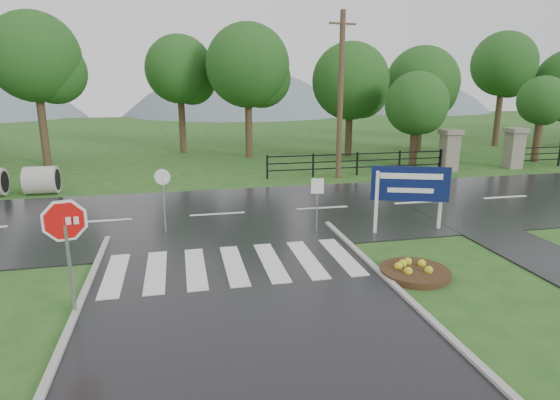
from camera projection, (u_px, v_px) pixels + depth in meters
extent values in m
plane|color=#27531B|center=(271.00, 383.00, 7.63)|extent=(120.00, 120.00, 0.00)
cube|color=black|center=(218.00, 215.00, 17.09)|extent=(90.00, 8.00, 0.04)
cube|color=#242427|center=(539.00, 255.00, 13.17)|extent=(2.20, 11.00, 0.04)
cube|color=silver|center=(115.00, 275.00, 11.72)|extent=(0.50, 2.80, 0.02)
cube|color=silver|center=(156.00, 271.00, 11.93)|extent=(0.50, 2.80, 0.02)
cube|color=silver|center=(196.00, 268.00, 12.14)|extent=(0.50, 2.80, 0.02)
cube|color=silver|center=(234.00, 265.00, 12.34)|extent=(0.50, 2.80, 0.02)
cube|color=silver|center=(271.00, 262.00, 12.55)|extent=(0.50, 2.80, 0.02)
cube|color=silver|center=(307.00, 259.00, 12.76)|extent=(0.50, 2.80, 0.02)
cube|color=silver|center=(342.00, 256.00, 12.96)|extent=(0.50, 2.80, 0.02)
cube|color=gray|center=(449.00, 153.00, 25.21)|extent=(0.80, 0.80, 2.00)
cube|color=#6B6659|center=(451.00, 132.00, 24.93)|extent=(1.00, 1.00, 0.24)
cube|color=gray|center=(514.00, 150.00, 26.04)|extent=(0.80, 0.80, 2.00)
cube|color=#6B6659|center=(516.00, 130.00, 25.76)|extent=(1.00, 1.00, 0.24)
cube|color=black|center=(357.00, 167.00, 24.27)|extent=(9.50, 0.05, 0.05)
cube|color=black|center=(357.00, 161.00, 24.18)|extent=(9.50, 0.05, 0.05)
cube|color=black|center=(358.00, 154.00, 24.10)|extent=(9.50, 0.05, 0.05)
cube|color=black|center=(267.00, 167.00, 23.24)|extent=(0.08, 0.08, 1.20)
cube|color=black|center=(440.00, 160.00, 25.20)|extent=(0.08, 0.08, 1.20)
cube|color=black|center=(521.00, 157.00, 26.24)|extent=(0.08, 0.08, 1.20)
sphere|color=slate|center=(241.00, 222.00, 75.08)|extent=(48.00, 48.00, 48.00)
sphere|color=slate|center=(404.00, 187.00, 79.80)|extent=(36.00, 36.00, 36.00)
cylinder|color=#9E9B93|center=(42.00, 180.00, 20.20)|extent=(1.30, 1.20, 1.20)
cube|color=#939399|center=(71.00, 272.00, 9.58)|extent=(0.06, 0.06, 1.97)
cylinder|color=white|center=(65.00, 221.00, 9.32)|extent=(1.16, 0.29, 1.19)
cylinder|color=red|center=(64.00, 221.00, 9.31)|extent=(1.01, 0.26, 1.03)
cube|color=silver|center=(376.00, 203.00, 14.78)|extent=(0.13, 0.13, 2.05)
cube|color=silver|center=(441.00, 199.00, 15.25)|extent=(0.13, 0.13, 2.05)
cube|color=#0B1547|center=(410.00, 184.00, 14.87)|extent=(2.34, 0.87, 1.13)
cube|color=white|center=(411.00, 176.00, 14.78)|extent=(1.84, 0.65, 0.18)
cube|color=white|center=(410.00, 190.00, 14.89)|extent=(1.36, 0.48, 0.15)
cylinder|color=#332111|center=(415.00, 273.00, 11.78)|extent=(1.74, 1.74, 0.17)
cube|color=#939399|center=(317.00, 208.00, 14.94)|extent=(0.04, 0.04, 1.69)
cube|color=white|center=(317.00, 186.00, 14.74)|extent=(0.39, 0.10, 0.49)
cylinder|color=#939399|center=(164.00, 205.00, 14.69)|extent=(0.06, 0.06, 1.99)
cylinder|color=white|center=(162.00, 177.00, 14.45)|extent=(0.49, 0.14, 0.50)
cylinder|color=#473523|center=(340.00, 97.00, 22.66)|extent=(0.27, 0.27, 7.97)
cube|color=brown|center=(343.00, 24.00, 21.82)|extent=(1.41, 0.33, 0.09)
cylinder|color=#3D2B1C|center=(414.00, 141.00, 26.24)|extent=(0.47, 0.47, 2.96)
sphere|color=#194816|center=(417.00, 103.00, 25.72)|extent=(3.47, 3.47, 3.47)
cylinder|color=#3D2B1C|center=(537.00, 137.00, 27.89)|extent=(0.39, 0.39, 3.04)
sphere|color=#194816|center=(542.00, 100.00, 27.36)|extent=(2.83, 2.83, 2.83)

